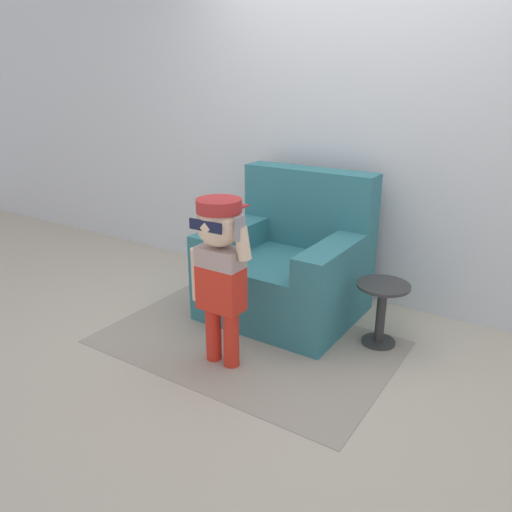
# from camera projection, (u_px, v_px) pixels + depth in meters

# --- Properties ---
(ground_plane) EXTENTS (10.00, 10.00, 0.00)m
(ground_plane) POSITION_uv_depth(u_px,v_px,m) (307.00, 326.00, 3.40)
(ground_plane) COLOR #BCB29E
(wall_back) EXTENTS (10.00, 0.05, 2.60)m
(wall_back) POSITION_uv_depth(u_px,v_px,m) (359.00, 122.00, 3.49)
(wall_back) COLOR silver
(wall_back) RESTS_ON ground_plane
(armchair) EXTENTS (0.99, 0.88, 0.99)m
(armchair) POSITION_uv_depth(u_px,v_px,m) (289.00, 266.00, 3.51)
(armchair) COLOR teal
(armchair) RESTS_ON ground_plane
(person_child) EXTENTS (0.41, 0.30, 0.99)m
(person_child) POSITION_uv_depth(u_px,v_px,m) (220.00, 258.00, 2.75)
(person_child) COLOR red
(person_child) RESTS_ON ground_plane
(side_table) EXTENTS (0.33, 0.33, 0.41)m
(side_table) POSITION_uv_depth(u_px,v_px,m) (381.00, 308.00, 3.09)
(side_table) COLOR #333333
(side_table) RESTS_ON ground_plane
(rug) EXTENTS (1.82, 1.18, 0.01)m
(rug) POSITION_uv_depth(u_px,v_px,m) (247.00, 342.00, 3.19)
(rug) COLOR #9E9384
(rug) RESTS_ON ground_plane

